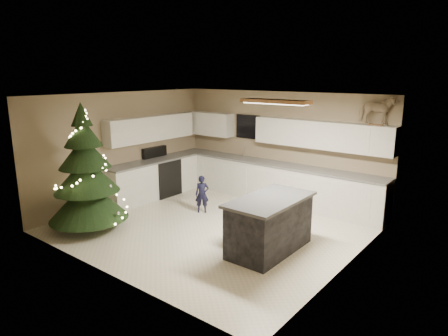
# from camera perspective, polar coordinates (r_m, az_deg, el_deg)

# --- Properties ---
(ground_plane) EXTENTS (5.50, 5.50, 0.00)m
(ground_plane) POSITION_cam_1_polar(r_m,az_deg,el_deg) (8.13, -1.54, -8.36)
(ground_plane) COLOR beige
(room_shell) EXTENTS (5.52, 5.02, 2.61)m
(room_shell) POSITION_cam_1_polar(r_m,az_deg,el_deg) (7.65, -1.48, 3.88)
(room_shell) COLOR gray
(room_shell) RESTS_ON ground_plane
(cabinetry) EXTENTS (5.50, 3.20, 2.00)m
(cabinetry) POSITION_cam_1_polar(r_m,az_deg,el_deg) (9.68, 0.53, -0.09)
(cabinetry) COLOR silver
(cabinetry) RESTS_ON ground_plane
(island) EXTENTS (0.90, 1.70, 0.95)m
(island) POSITION_cam_1_polar(r_m,az_deg,el_deg) (6.98, 6.55, -7.98)
(island) COLOR black
(island) RESTS_ON ground_plane
(bar_stool) EXTENTS (0.38, 0.38, 0.72)m
(bar_stool) POSITION_cam_1_polar(r_m,az_deg,el_deg) (7.20, 2.43, -6.68)
(bar_stool) COLOR brown
(bar_stool) RESTS_ON ground_plane
(christmas_tree) EXTENTS (1.56, 1.51, 2.50)m
(christmas_tree) POSITION_cam_1_polar(r_m,az_deg,el_deg) (8.15, -19.06, -1.47)
(christmas_tree) COLOR #3F2816
(christmas_tree) RESTS_ON ground_plane
(toddler) EXTENTS (0.36, 0.35, 0.83)m
(toddler) POSITION_cam_1_polar(r_m,az_deg,el_deg) (8.82, -3.15, -3.77)
(toddler) COLOR black
(toddler) RESTS_ON ground_plane
(rocking_horse) EXTENTS (0.73, 0.48, 0.59)m
(rocking_horse) POSITION_cam_1_polar(r_m,az_deg,el_deg) (8.54, 20.97, 7.76)
(rocking_horse) COLOR brown
(rocking_horse) RESTS_ON cabinetry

